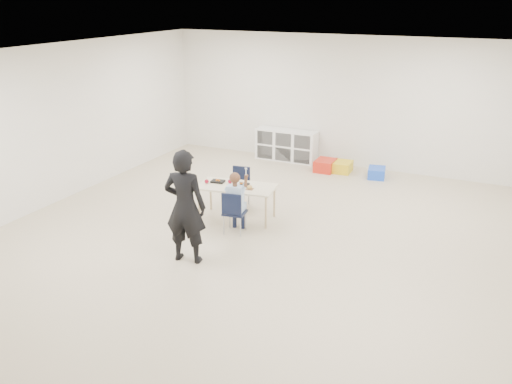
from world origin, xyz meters
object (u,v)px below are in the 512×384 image
at_px(chair_near, 235,212).
at_px(cubby_shelf, 286,145).
at_px(table, 237,202).
at_px(adult, 185,207).
at_px(child, 235,200).

distance_m(chair_near, cubby_shelf, 4.11).
height_order(table, adult, adult).
bearing_deg(adult, child, -107.88).
height_order(table, child, child).
xyz_separation_m(table, cubby_shelf, (-0.55, 3.52, 0.05)).
height_order(child, cubby_shelf, child).
height_order(cubby_shelf, adult, adult).
xyz_separation_m(child, cubby_shelf, (-0.78, 4.04, -0.21)).
height_order(chair_near, child, child).
height_order(chair_near, cubby_shelf, chair_near).
bearing_deg(child, cubby_shelf, 92.62).
bearing_deg(chair_near, cubby_shelf, 92.62).
height_order(table, chair_near, chair_near).
relative_size(chair_near, adult, 0.43).
bearing_deg(chair_near, table, 105.52).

